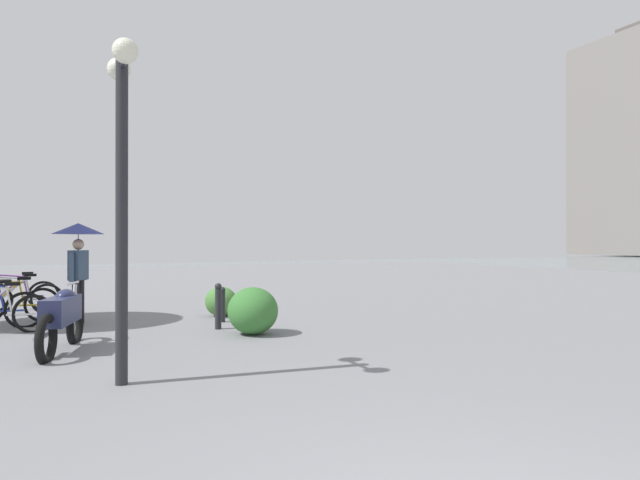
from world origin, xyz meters
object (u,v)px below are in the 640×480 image
object	(u,v)px
bicycle_silver	(21,299)
bicycle_white	(1,314)
bollard_near	(218,305)
lamppost	(122,159)
pedestrian	(78,244)
bicycle_purple	(19,295)
bollard_mid	(222,304)
bicycle_yellow	(14,304)
motorcycle	(62,318)

from	to	relation	value
bicycle_silver	bicycle_white	bearing A→B (deg)	176.78
bicycle_silver	bollard_near	size ratio (longest dim) A/B	2.02
lamppost	pedestrian	bearing A→B (deg)	3.40
bicycle_purple	bollard_mid	world-z (taller)	bicycle_purple
bollard_near	bollard_mid	world-z (taller)	bollard_near
bicycle_white	bicycle_purple	distance (m)	3.70
bicycle_yellow	pedestrian	bearing A→B (deg)	-125.83
lamppost	bicycle_yellow	distance (m)	6.78
lamppost	bollard_near	world-z (taller)	lamppost
pedestrian	motorcycle	bearing A→B (deg)	174.09
bollard_mid	pedestrian	bearing A→B (deg)	68.01
lamppost	bollard_near	bearing A→B (deg)	-30.91
lamppost	pedestrian	xyz separation A→B (m)	(5.36, 0.32, -1.00)
bicycle_yellow	bicycle_silver	distance (m)	1.23
bicycle_yellow	bollard_mid	size ratio (longest dim) A/B	2.43
bicycle_white	lamppost	bearing A→B (deg)	-160.81
bollard_near	bollard_mid	distance (m)	0.91
bicycle_purple	bicycle_yellow	bearing A→B (deg)	-178.84
bicycle_purple	bollard_near	bearing A→B (deg)	-143.65
bicycle_white	bicycle_yellow	bearing A→B (deg)	-3.59
bicycle_yellow	bollard_mid	bearing A→B (deg)	-116.63
bollard_near	bicycle_purple	bearing A→B (deg)	36.35
bicycle_white	pedestrian	bearing A→B (deg)	-59.91
bicycle_white	bicycle_silver	world-z (taller)	same
bicycle_white	bicycle_yellow	world-z (taller)	same
bicycle_silver	bollard_near	bearing A→B (deg)	-139.01
bollard_near	motorcycle	bearing A→B (deg)	110.46
bicycle_yellow	bicycle_silver	size ratio (longest dim) A/B	1.00
lamppost	bicycle_yellow	world-z (taller)	lamppost
lamppost	bollard_mid	distance (m)	5.37
bicycle_silver	pedestrian	xyz separation A→B (m)	(-2.09, -1.13, 1.24)
bicycle_silver	bollard_mid	world-z (taller)	bicycle_silver
bicycle_purple	bollard_mid	bearing A→B (deg)	-135.90
lamppost	bicycle_yellow	xyz separation A→B (m)	(6.22, 1.51, -2.25)
bicycle_purple	pedestrian	distance (m)	3.43
pedestrian	bicycle_white	bearing A→B (deg)	120.09
bicycle_silver	lamppost	bearing A→B (deg)	-169.01
lamppost	motorcycle	bearing A→B (deg)	14.36
motorcycle	bicycle_purple	bearing A→B (deg)	8.95
lamppost	bicycle_purple	xyz separation A→B (m)	(8.32, 1.55, -2.25)
lamppost	bicycle_white	distance (m)	5.38
bicycle_silver	bicycle_purple	size ratio (longest dim) A/B	0.99
bollard_near	bicycle_silver	bearing A→B (deg)	40.99
motorcycle	bicycle_white	size ratio (longest dim) A/B	1.21
lamppost	pedestrian	size ratio (longest dim) A/B	1.92
bicycle_yellow	bicycle_silver	world-z (taller)	same
bicycle_purple	bollard_near	size ratio (longest dim) A/B	2.03
bicycle_purple	pedestrian	world-z (taller)	pedestrian
motorcycle	bicycle_silver	size ratio (longest dim) A/B	1.21
bollard_near	bollard_mid	xyz separation A→B (m)	(0.85, -0.31, -0.07)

